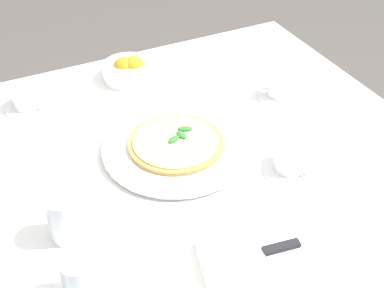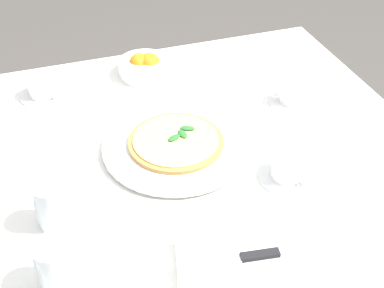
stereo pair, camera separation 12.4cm
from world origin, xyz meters
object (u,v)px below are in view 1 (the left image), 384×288
object	(u,v)px
pizza_plate	(176,147)
napkin_folded	(258,258)
coffee_cup_far_right	(281,87)
dinner_knife	(257,254)
water_glass_far_left	(82,280)
water_glass_right_edge	(65,218)
coffee_cup_near_left	(27,98)
pizza	(176,142)
citrus_bowl	(129,70)
menu_card	(177,57)
coffee_cup_left_edge	(290,159)

from	to	relation	value
pizza_plate	napkin_folded	size ratio (longest dim) A/B	1.45
coffee_cup_far_right	dinner_knife	size ratio (longest dim) A/B	0.67
water_glass_far_left	dinner_knife	xyz separation A→B (m)	(-0.32, 0.07, -0.02)
water_glass_far_left	napkin_folded	distance (m)	0.33
pizza_plate	water_glass_right_edge	size ratio (longest dim) A/B	3.43
coffee_cup_near_left	water_glass_far_left	distance (m)	0.65
water_glass_right_edge	pizza	bearing A→B (deg)	-153.93
dinner_knife	pizza	bearing A→B (deg)	-82.15
dinner_knife	citrus_bowl	size ratio (longest dim) A/B	1.30
water_glass_far_left	citrus_bowl	xyz separation A→B (m)	(-0.33, -0.67, -0.02)
pizza	dinner_knife	distance (m)	0.37
water_glass_right_edge	menu_card	distance (m)	0.71
coffee_cup_far_right	coffee_cup_near_left	world-z (taller)	coffee_cup_near_left
citrus_bowl	pizza_plate	bearing A→B (deg)	87.29
water_glass_right_edge	coffee_cup_left_edge	bearing A→B (deg)	176.98
pizza_plate	pizza	bearing A→B (deg)	-144.81
coffee_cup_near_left	water_glass_far_left	size ratio (longest dim) A/B	1.26
citrus_bowl	menu_card	world-z (taller)	citrus_bowl
water_glass_far_left	coffee_cup_near_left	bearing A→B (deg)	-93.37
pizza	coffee_cup_near_left	bearing A→B (deg)	-50.80
pizza_plate	dinner_knife	bearing A→B (deg)	89.68
citrus_bowl	menu_card	xyz separation A→B (m)	(-0.16, -0.00, 0.00)
water_glass_far_left	water_glass_right_edge	size ratio (longest dim) A/B	1.00
coffee_cup_left_edge	citrus_bowl	size ratio (longest dim) A/B	0.87
coffee_cup_far_right	coffee_cup_left_edge	size ratio (longest dim) A/B	1.02
coffee_cup_far_right	water_glass_right_edge	distance (m)	0.71
coffee_cup_far_right	napkin_folded	size ratio (longest dim) A/B	0.54
citrus_bowl	dinner_knife	bearing A→B (deg)	88.49
dinner_knife	citrus_bowl	distance (m)	0.74
water_glass_right_edge	coffee_cup_near_left	bearing A→B (deg)	-93.13
napkin_folded	pizza_plate	bearing A→B (deg)	-75.65
dinner_knife	napkin_folded	bearing A→B (deg)	180.00
coffee_cup_near_left	water_glass_right_edge	bearing A→B (deg)	86.87
coffee_cup_far_right	menu_card	world-z (taller)	coffee_cup_far_right
pizza_plate	citrus_bowl	bearing A→B (deg)	-92.71
coffee_cup_far_right	coffee_cup_left_edge	distance (m)	0.31
water_glass_right_edge	water_glass_far_left	bearing A→B (deg)	85.89
coffee_cup_far_right	dinner_knife	xyz separation A→B (m)	(0.36, 0.47, -0.00)
coffee_cup_left_edge	water_glass_right_edge	world-z (taller)	water_glass_right_edge
pizza_plate	coffee_cup_left_edge	xyz separation A→B (m)	(-0.21, 0.18, 0.02)
coffee_cup_left_edge	water_glass_right_edge	distance (m)	0.52
coffee_cup_far_right	citrus_bowl	xyz separation A→B (m)	(0.34, -0.27, -0.00)
coffee_cup_far_right	menu_card	bearing A→B (deg)	-55.42
pizza_plate	menu_card	distance (m)	0.41
pizza_plate	citrus_bowl	world-z (taller)	citrus_bowl
citrus_bowl	menu_card	bearing A→B (deg)	-179.95
dinner_knife	coffee_cup_left_edge	bearing A→B (deg)	-128.64
water_glass_far_left	pizza_plate	bearing A→B (deg)	-136.03
pizza	dinner_knife	size ratio (longest dim) A/B	1.18
citrus_bowl	water_glass_right_edge	bearing A→B (deg)	57.98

